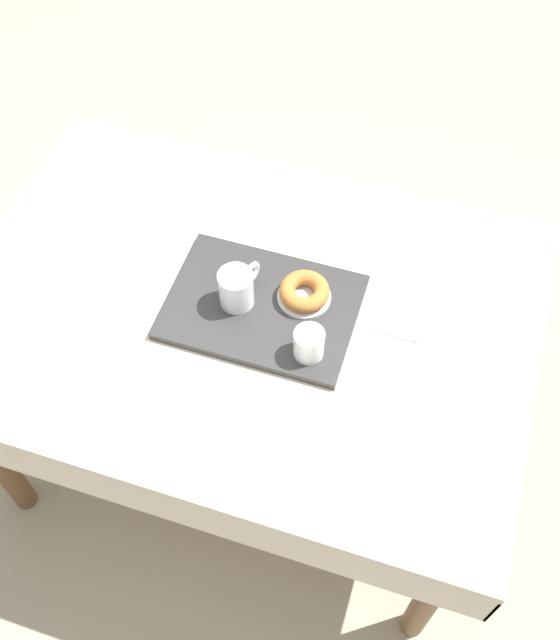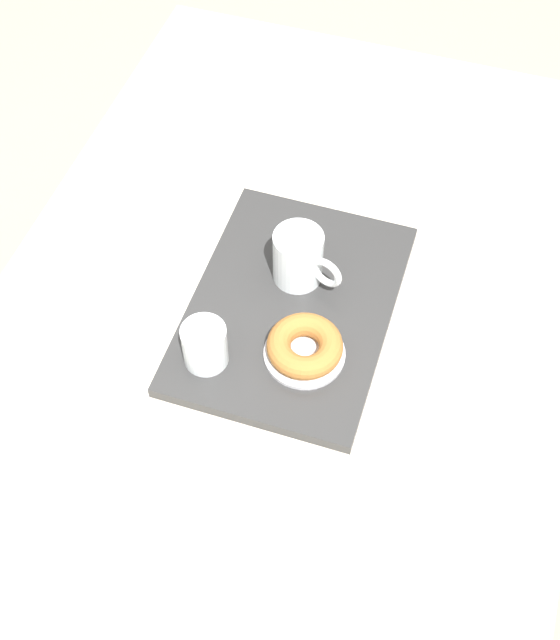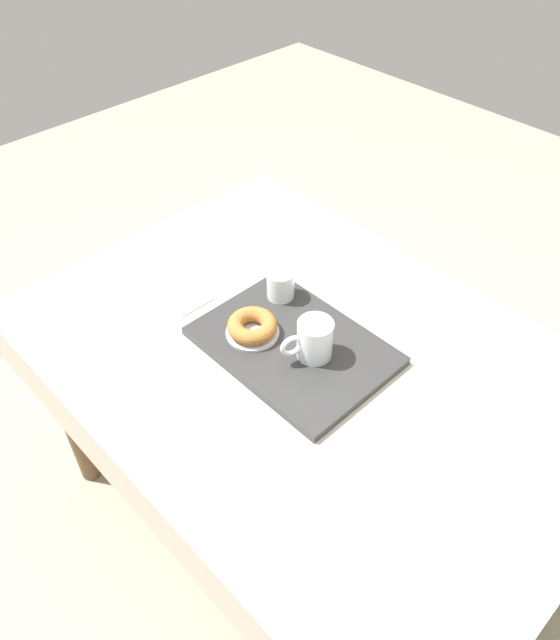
{
  "view_description": "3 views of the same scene",
  "coord_description": "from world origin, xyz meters",
  "views": [
    {
      "loc": [
        -0.39,
        0.95,
        2.2
      ],
      "look_at": [
        -0.1,
        0.03,
        0.77
      ],
      "focal_mm": 42.18,
      "sensor_mm": 36.0,
      "label": 1
    },
    {
      "loc": [
        -0.83,
        -0.24,
        1.87
      ],
      "look_at": [
        -0.09,
        -0.0,
        0.78
      ],
      "focal_mm": 47.53,
      "sensor_mm": 36.0,
      "label": 2
    },
    {
      "loc": [
        0.66,
        -0.73,
        1.78
      ],
      "look_at": [
        -0.1,
        0.0,
        0.79
      ],
      "focal_mm": 34.26,
      "sensor_mm": 36.0,
      "label": 3
    }
  ],
  "objects": [
    {
      "name": "ground_plane",
      "position": [
        0.0,
        0.0,
        0.0
      ],
      "size": [
        6.0,
        6.0,
        0.0
      ],
      "primitive_type": "plane",
      "color": "gray"
    },
    {
      "name": "dining_table",
      "position": [
        0.0,
        0.0,
        0.64
      ],
      "size": [
        1.38,
        0.97,
        0.74
      ],
      "color": "beige",
      "rests_on": "ground"
    },
    {
      "name": "serving_tray",
      "position": [
        -0.04,
        -0.01,
        0.75
      ],
      "size": [
        0.44,
        0.32,
        0.02
      ],
      "primitive_type": "cube",
      "color": "#2D2D2D",
      "rests_on": "dining_table"
    },
    {
      "name": "tea_mug_left",
      "position": [
        0.02,
        -0.0,
        0.8
      ],
      "size": [
        0.08,
        0.12,
        0.1
      ],
      "color": "white",
      "rests_on": "serving_tray"
    },
    {
      "name": "water_glass_near",
      "position": [
        -0.18,
        0.09,
        0.79
      ],
      "size": [
        0.07,
        0.07,
        0.08
      ],
      "color": "white",
      "rests_on": "serving_tray"
    },
    {
      "name": "donut_plate_left",
      "position": [
        -0.13,
        -0.06,
        0.76
      ],
      "size": [
        0.13,
        0.13,
        0.01
      ],
      "primitive_type": "cylinder",
      "color": "silver",
      "rests_on": "serving_tray"
    },
    {
      "name": "sugar_donut_left",
      "position": [
        -0.13,
        -0.06,
        0.79
      ],
      "size": [
        0.12,
        0.12,
        0.04
      ],
      "primitive_type": "torus",
      "color": "#A3662D",
      "rests_on": "donut_plate_left"
    },
    {
      "name": "paper_napkin",
      "position": [
        -0.36,
        -0.08,
        0.74
      ],
      "size": [
        0.11,
        0.11,
        0.01
      ],
      "primitive_type": "cube",
      "rotation": [
        0.0,
        0.0,
        -0.01
      ],
      "color": "white",
      "rests_on": "dining_table"
    }
  ]
}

